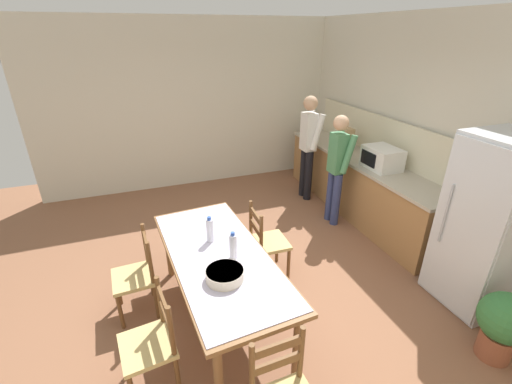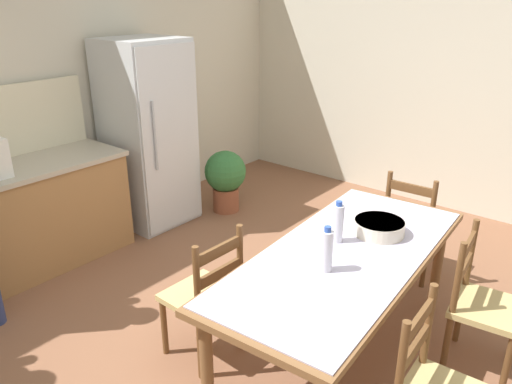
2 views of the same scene
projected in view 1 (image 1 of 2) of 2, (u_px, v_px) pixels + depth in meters
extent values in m
plane|color=brown|center=(249.00, 288.00, 3.91)|extent=(8.32, 8.32, 0.00)
cube|color=beige|center=(456.00, 141.00, 4.12)|extent=(6.52, 0.12, 2.90)
cube|color=beige|center=(188.00, 106.00, 6.06)|extent=(0.12, 5.20, 2.90)
cube|color=#9E7042|center=(358.00, 186.00, 5.40)|extent=(3.31, 0.62, 0.87)
cube|color=#B2A893|center=(362.00, 159.00, 5.21)|extent=(3.35, 0.66, 0.04)
cube|color=#B7BCC1|center=(335.00, 145.00, 5.84)|extent=(0.52, 0.38, 0.02)
cube|color=beige|center=(382.00, 137.00, 5.17)|extent=(3.31, 0.03, 0.60)
cube|color=silver|center=(490.00, 225.00, 3.38)|extent=(0.71, 0.68, 1.82)
cube|color=silver|center=(464.00, 232.00, 3.27)|extent=(0.68, 0.02, 1.75)
cylinder|color=#A5AAB2|center=(446.00, 214.00, 3.41)|extent=(0.02, 0.02, 0.64)
cube|color=white|center=(382.00, 158.00, 4.74)|extent=(0.50, 0.38, 0.30)
cube|color=black|center=(368.00, 159.00, 4.73)|extent=(0.30, 0.01, 0.19)
cube|color=tan|center=(346.00, 139.00, 5.48)|extent=(0.24, 0.16, 0.36)
cylinder|color=brown|center=(168.00, 249.00, 3.97)|extent=(0.07, 0.07, 0.73)
cylinder|color=brown|center=(219.00, 379.00, 2.48)|extent=(0.07, 0.07, 0.73)
cylinder|color=brown|center=(222.00, 236.00, 4.21)|extent=(0.07, 0.07, 0.73)
cylinder|color=brown|center=(297.00, 348.00, 2.73)|extent=(0.07, 0.07, 0.73)
cube|color=brown|center=(219.00, 257.00, 3.18)|extent=(2.06, 1.00, 0.04)
cube|color=#B7B2CC|center=(219.00, 255.00, 3.17)|extent=(1.98, 0.96, 0.01)
cylinder|color=silver|center=(210.00, 230.00, 3.33)|extent=(0.07, 0.07, 0.24)
cylinder|color=#2D51B2|center=(209.00, 218.00, 3.27)|extent=(0.04, 0.04, 0.03)
cylinder|color=silver|center=(233.00, 247.00, 3.08)|extent=(0.07, 0.07, 0.24)
cylinder|color=#2D51B2|center=(233.00, 234.00, 3.02)|extent=(0.04, 0.04, 0.03)
cylinder|color=beige|center=(225.00, 275.00, 2.84)|extent=(0.32, 0.32, 0.09)
cylinder|color=beige|center=(225.00, 271.00, 2.82)|extent=(0.31, 0.31, 0.02)
cylinder|color=brown|center=(118.00, 289.00, 3.59)|extent=(0.04, 0.04, 0.41)
cylinder|color=brown|center=(120.00, 312.00, 3.29)|extent=(0.04, 0.04, 0.41)
cylinder|color=brown|center=(151.00, 280.00, 3.71)|extent=(0.04, 0.04, 0.41)
cylinder|color=brown|center=(157.00, 302.00, 3.41)|extent=(0.04, 0.04, 0.41)
cube|color=tan|center=(133.00, 277.00, 3.41)|extent=(0.44, 0.42, 0.04)
cylinder|color=brown|center=(145.00, 243.00, 3.51)|extent=(0.04, 0.04, 0.46)
cylinder|color=brown|center=(150.00, 263.00, 3.21)|extent=(0.04, 0.04, 0.46)
cube|color=brown|center=(146.00, 242.00, 3.31)|extent=(0.36, 0.04, 0.07)
cube|color=brown|center=(148.00, 255.00, 3.37)|extent=(0.36, 0.04, 0.07)
cylinder|color=brown|center=(288.00, 264.00, 3.96)|extent=(0.04, 0.04, 0.41)
cylinder|color=brown|center=(277.00, 247.00, 4.27)|extent=(0.04, 0.04, 0.41)
cylinder|color=brown|center=(261.00, 270.00, 3.87)|extent=(0.04, 0.04, 0.41)
cylinder|color=brown|center=(251.00, 253.00, 4.17)|extent=(0.04, 0.04, 0.41)
cube|color=tan|center=(270.00, 242.00, 3.97)|extent=(0.43, 0.41, 0.04)
cylinder|color=brown|center=(261.00, 234.00, 3.66)|extent=(0.04, 0.04, 0.46)
cylinder|color=brown|center=(251.00, 219.00, 3.97)|extent=(0.04, 0.04, 0.46)
cube|color=brown|center=(256.00, 216.00, 3.76)|extent=(0.36, 0.03, 0.07)
cube|color=brown|center=(256.00, 228.00, 3.83)|extent=(0.36, 0.03, 0.07)
cylinder|color=brown|center=(252.00, 370.00, 2.19)|extent=(0.04, 0.04, 0.46)
cylinder|color=brown|center=(301.00, 352.00, 2.32)|extent=(0.04, 0.04, 0.46)
cube|color=brown|center=(278.00, 347.00, 2.20)|extent=(0.04, 0.36, 0.07)
cube|color=brown|center=(277.00, 363.00, 2.27)|extent=(0.04, 0.36, 0.07)
cylinder|color=brown|center=(126.00, 357.00, 2.83)|extent=(0.04, 0.04, 0.41)
cylinder|color=brown|center=(167.00, 342.00, 2.97)|extent=(0.04, 0.04, 0.41)
cylinder|color=brown|center=(178.00, 375.00, 2.68)|extent=(0.04, 0.04, 0.41)
cube|color=tan|center=(147.00, 346.00, 2.66)|extent=(0.46, 0.45, 0.04)
cylinder|color=brown|center=(160.00, 300.00, 2.77)|extent=(0.04, 0.04, 0.46)
cylinder|color=brown|center=(171.00, 331.00, 2.48)|extent=(0.04, 0.04, 0.46)
cube|color=brown|center=(163.00, 302.00, 2.57)|extent=(0.36, 0.07, 0.07)
cube|color=brown|center=(166.00, 317.00, 2.64)|extent=(0.36, 0.07, 0.07)
cylinder|color=black|center=(304.00, 172.00, 5.94)|extent=(0.13, 0.13, 0.87)
cylinder|color=black|center=(308.00, 176.00, 5.80)|extent=(0.13, 0.13, 0.87)
cube|color=white|center=(309.00, 132.00, 5.56)|extent=(0.24, 0.20, 0.61)
sphere|color=tan|center=(311.00, 103.00, 5.36)|extent=(0.23, 0.23, 0.23)
cylinder|color=white|center=(308.00, 127.00, 5.71)|extent=(0.10, 0.23, 0.58)
cylinder|color=white|center=(318.00, 132.00, 5.42)|extent=(0.10, 0.23, 0.58)
cylinder|color=navy|center=(330.00, 195.00, 5.17)|extent=(0.12, 0.12, 0.81)
cylinder|color=navy|center=(336.00, 200.00, 5.04)|extent=(0.12, 0.12, 0.81)
cube|color=#478456|center=(338.00, 153.00, 4.81)|extent=(0.23, 0.19, 0.57)
sphere|color=tan|center=(341.00, 123.00, 4.63)|extent=(0.22, 0.22, 0.22)
cylinder|color=#478456|center=(336.00, 148.00, 4.95)|extent=(0.09, 0.22, 0.55)
cylinder|color=#478456|center=(349.00, 155.00, 4.68)|extent=(0.09, 0.22, 0.55)
cylinder|color=brown|center=(495.00, 344.00, 3.04)|extent=(0.28, 0.28, 0.26)
sphere|color=#337038|center=(506.00, 318.00, 2.90)|extent=(0.44, 0.44, 0.44)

